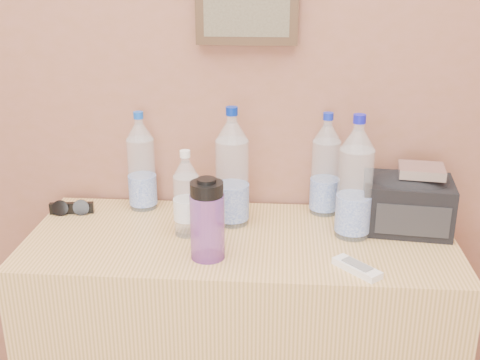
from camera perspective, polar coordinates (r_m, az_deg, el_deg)
name	(u,v)px	position (r m, az deg, el deg)	size (l,w,h in m)	color
picture_frame	(247,1)	(1.81, 0.65, 16.61)	(0.30, 0.03, 0.25)	#382311
dresser	(240,348)	(1.93, 0.03, -15.68)	(1.22, 0.51, 0.77)	#A9744C
pet_large_a	(141,166)	(1.91, -9.33, 1.29)	(0.09, 0.09, 0.31)	white
pet_large_b	(232,173)	(1.77, -0.76, 0.63)	(0.10, 0.10, 0.36)	#C6E1FF
pet_large_c	(326,170)	(1.87, 8.11, 0.99)	(0.09, 0.09, 0.32)	white
pet_large_d	(355,184)	(1.71, 10.85, -0.37)	(0.10, 0.10, 0.36)	white
pet_small	(186,198)	(1.72, -5.10, -1.72)	(0.07, 0.07, 0.25)	silver
nalgene_bottle	(207,219)	(1.58, -3.12, -3.74)	(0.09, 0.09, 0.22)	purple
sunglasses	(72,208)	(1.95, -15.66, -2.57)	(0.14, 0.05, 0.03)	black
ac_remote	(357,268)	(1.58, 11.02, -8.20)	(0.14, 0.04, 0.02)	white
toiletry_bag	(407,201)	(1.82, 15.57, -1.97)	(0.25, 0.18, 0.17)	black
foil_packet	(421,171)	(1.79, 16.83, 0.86)	(0.13, 0.10, 0.03)	silver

